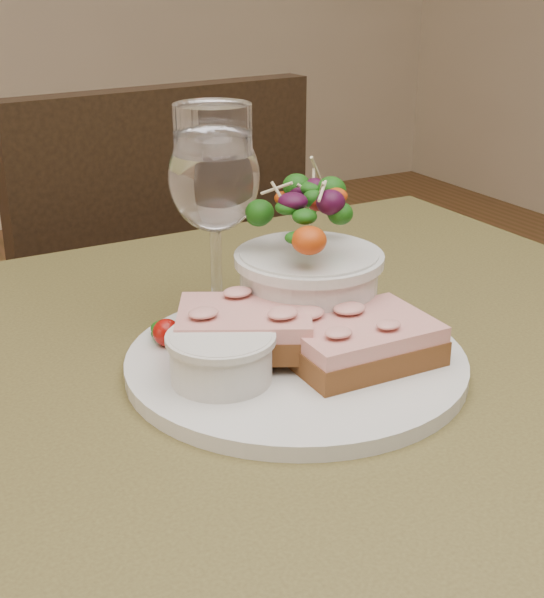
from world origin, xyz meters
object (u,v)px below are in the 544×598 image
wine_glass (214,184)px  sandwich_front (360,341)px  salad_bowl (309,255)px  ramekin (221,355)px  cafe_table (314,500)px  sandwich_back (245,328)px  chair_far (132,446)px  dinner_plate (296,362)px

wine_glass → sandwich_front: bearing=-70.3°
salad_bowl → wine_glass: size_ratio=0.73×
ramekin → wine_glass: (0.06, 0.12, 0.09)m
cafe_table → ramekin: 0.15m
sandwich_front → salad_bowl: 0.09m
cafe_table → sandwich_back: bearing=122.3°
chair_far → sandwich_front: (-0.04, -0.69, 0.48)m
sandwich_front → wine_glass: size_ratio=0.64×
dinner_plate → salad_bowl: salad_bowl is taller
cafe_table → sandwich_front: 0.13m
sandwich_front → chair_far: bearing=88.1°
cafe_table → chair_far: size_ratio=0.89×
chair_far → wine_glass: 0.80m
chair_far → sandwich_back: size_ratio=7.15×
sandwich_back → wine_glass: bearing=105.4°
ramekin → salad_bowl: (0.11, 0.06, 0.04)m
chair_far → salad_bowl: 0.81m
cafe_table → salad_bowl: bearing=62.3°
dinner_plate → wine_glass: 0.16m
dinner_plate → sandwich_back: bearing=149.8°
wine_glass → dinner_plate: bearing=-83.6°
chair_far → sandwich_front: size_ratio=8.03×
ramekin → salad_bowl: bearing=28.5°
dinner_plate → wine_glass: wine_glass is taller
ramekin → salad_bowl: 0.13m
cafe_table → dinner_plate: 0.11m
cafe_table → sandwich_back: size_ratio=6.36×
chair_far → sandwich_front: 0.84m
chair_far → ramekin: 0.84m
chair_far → wine_glass: (-0.09, -0.55, 0.58)m
sandwich_back → wine_glass: (0.02, 0.09, 0.09)m
cafe_table → dinner_plate: bearing=87.6°
chair_far → sandwich_back: bearing=74.8°
salad_bowl → ramekin: bearing=-151.5°
chair_far → wine_glass: bearing=75.3°
sandwich_back → dinner_plate: bearing=-1.9°
sandwich_front → sandwich_back: (-0.07, 0.05, 0.01)m
ramekin → sandwich_front: bearing=-11.4°
cafe_table → sandwich_back: sandwich_back is taller
dinner_plate → salad_bowl: 0.09m
chair_far → ramekin: chair_far is taller
salad_bowl → wine_glass: wine_glass is taller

